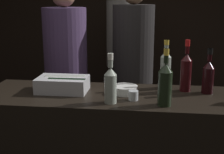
# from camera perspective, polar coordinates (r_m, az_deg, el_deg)

# --- Properties ---
(wall_back_chalkboard) EXTENTS (6.40, 0.06, 2.80)m
(wall_back_chalkboard) POSITION_cam_1_polar(r_m,az_deg,el_deg) (4.48, 3.76, 10.75)
(wall_back_chalkboard) COLOR black
(wall_back_chalkboard) RESTS_ON ground_plane
(ice_bin_with_bottles) EXTENTS (0.36, 0.23, 0.11)m
(ice_bin_with_bottles) POSITION_cam_1_polar(r_m,az_deg,el_deg) (2.29, -8.89, -1.20)
(ice_bin_with_bottles) COLOR silver
(ice_bin_with_bottles) RESTS_ON bar_counter
(bowl_white) EXTENTS (0.18, 0.18, 0.06)m
(bowl_white) POSITION_cam_1_polar(r_m,az_deg,el_deg) (2.22, 2.42, -2.28)
(bowl_white) COLOR white
(bowl_white) RESTS_ON bar_counter
(candle_votive) EXTENTS (0.07, 0.07, 0.06)m
(candle_votive) POSITION_cam_1_polar(r_m,az_deg,el_deg) (2.08, 3.93, -3.36)
(candle_votive) COLOR silver
(candle_votive) RESTS_ON bar_counter
(white_wine_bottle) EXTENTS (0.08, 0.08, 0.33)m
(white_wine_bottle) POSITION_cam_1_polar(r_m,az_deg,el_deg) (1.99, -0.28, -1.12)
(white_wine_bottle) COLOR #9EA899
(white_wine_bottle) RESTS_ON bar_counter
(rose_wine_bottle) EXTENTS (0.08, 0.08, 0.36)m
(rose_wine_bottle) POSITION_cam_1_polar(r_m,az_deg,el_deg) (2.35, 9.75, 1.63)
(rose_wine_bottle) COLOR #9EA899
(rose_wine_bottle) RESTS_ON bar_counter
(red_wine_bottle_black_foil) EXTENTS (0.08, 0.08, 0.32)m
(red_wine_bottle_black_foil) POSITION_cam_1_polar(r_m,az_deg,el_deg) (2.30, 17.19, 0.30)
(red_wine_bottle_black_foil) COLOR black
(red_wine_bottle_black_foil) RESTS_ON bar_counter
(champagne_bottle) EXTENTS (0.09, 0.09, 0.36)m
(champagne_bottle) POSITION_cam_1_polar(r_m,az_deg,el_deg) (1.97, 9.68, -1.11)
(champagne_bottle) COLOR black
(champagne_bottle) RESTS_ON bar_counter
(red_wine_bottle_tall) EXTENTS (0.08, 0.08, 0.38)m
(red_wine_bottle_tall) POSITION_cam_1_polar(r_m,az_deg,el_deg) (2.31, 13.38, 1.11)
(red_wine_bottle_tall) COLOR black
(red_wine_bottle_tall) RESTS_ON bar_counter
(person_in_hoodie) EXTENTS (0.33, 0.33, 1.86)m
(person_in_hoodie) POSITION_cam_1_polar(r_m,az_deg,el_deg) (3.80, 1.50, 4.84)
(person_in_hoodie) COLOR black
(person_in_hoodie) RESTS_ON ground_plane
(person_blond_tee) EXTENTS (0.40, 0.40, 1.82)m
(person_blond_tee) POSITION_cam_1_polar(r_m,az_deg,el_deg) (3.11, 3.81, 1.96)
(person_blond_tee) COLOR black
(person_blond_tee) RESTS_ON ground_plane
(person_grey_polo) EXTENTS (0.40, 0.40, 1.80)m
(person_grey_polo) POSITION_cam_1_polar(r_m,az_deg,el_deg) (2.95, -8.37, 0.94)
(person_grey_polo) COLOR black
(person_grey_polo) RESTS_ON ground_plane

